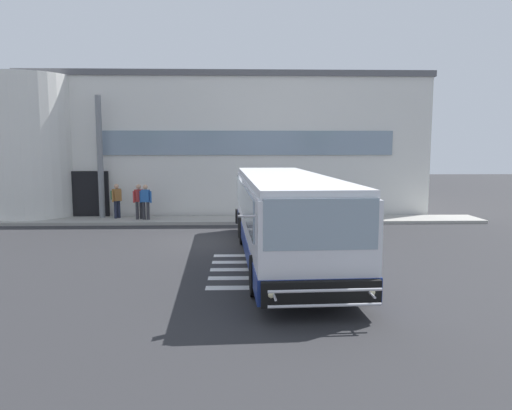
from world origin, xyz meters
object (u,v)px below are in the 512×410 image
(bus_main_foreground, at_px, (284,218))
(passenger_at_curb_edge, at_px, (146,200))
(passenger_near_column, at_px, (116,198))
(entry_support_column, at_px, (100,157))
(passenger_by_doorway, at_px, (139,200))

(bus_main_foreground, bearing_deg, passenger_at_curb_edge, 128.36)
(bus_main_foreground, relative_size, passenger_near_column, 7.01)
(entry_support_column, height_order, passenger_by_doorway, entry_support_column)
(entry_support_column, height_order, passenger_at_curb_edge, entry_support_column)
(passenger_at_curb_edge, bearing_deg, bus_main_foreground, -51.64)
(passenger_by_doorway, height_order, passenger_at_curb_edge, same)
(passenger_near_column, relative_size, passenger_at_curb_edge, 1.00)
(entry_support_column, bearing_deg, passenger_by_doorway, -17.25)
(bus_main_foreground, height_order, passenger_by_doorway, bus_main_foreground)
(bus_main_foreground, xyz_separation_m, passenger_near_column, (-7.44, 8.02, -0.22))
(passenger_by_doorway, bearing_deg, entry_support_column, 162.75)
(entry_support_column, distance_m, passenger_near_column, 2.15)
(entry_support_column, height_order, bus_main_foreground, entry_support_column)
(entry_support_column, distance_m, passenger_by_doorway, 2.87)
(passenger_near_column, bearing_deg, passenger_by_doorway, -17.60)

